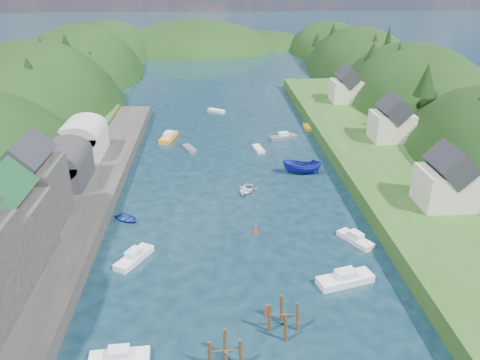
{
  "coord_description": "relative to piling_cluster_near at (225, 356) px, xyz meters",
  "views": [
    {
      "loc": [
        -3.66,
        -32.08,
        31.5
      ],
      "look_at": [
        0.0,
        28.0,
        4.0
      ],
      "focal_mm": 35.0,
      "sensor_mm": 36.0,
      "label": 1
    }
  ],
  "objects": [
    {
      "name": "far_hills",
      "position": [
        4.29,
        175.9,
        -11.96
      ],
      "size": [
        103.0,
        68.0,
        44.0
      ],
      "color": "black",
      "rests_on": "ground"
    },
    {
      "name": "moored_boats",
      "position": [
        2.28,
        25.67,
        -0.49
      ],
      "size": [
        35.43,
        96.31,
        2.49
      ],
      "color": "silver",
      "rests_on": "ground"
    },
    {
      "name": "channel_buoy_far",
      "position": [
        4.63,
        22.0,
        -0.68
      ],
      "size": [
        0.7,
        0.7,
        1.1
      ],
      "color": "#AE230D",
      "rests_on": "ground"
    },
    {
      "name": "quay_left",
      "position": [
        -20.92,
        21.9,
        -0.16
      ],
      "size": [
        12.0,
        110.0,
        2.0
      ],
      "primitive_type": "cube",
      "color": "#2D2B28",
      "rests_on": "ground"
    },
    {
      "name": "hillside_left",
      "position": [
        -41.92,
        76.9,
        -9.19
      ],
      "size": [
        44.0,
        245.56,
        52.0
      ],
      "color": "black",
      "rests_on": "ground"
    },
    {
      "name": "piling_cluster_far",
      "position": [
        5.6,
        3.99,
        0.14
      ],
      "size": [
        3.21,
        3.0,
        3.73
      ],
      "color": "#382314",
      "rests_on": "ground"
    },
    {
      "name": "ground",
      "position": [
        3.08,
        51.9,
        -1.16
      ],
      "size": [
        600.0,
        600.0,
        0.0
      ],
      "primitive_type": "plane",
      "color": "black",
      "rests_on": "ground"
    },
    {
      "name": "hillside_right",
      "position": [
        48.08,
        76.9,
        -8.58
      ],
      "size": [
        36.0,
        245.56,
        48.0
      ],
      "color": "black",
      "rests_on": "ground"
    },
    {
      "name": "piling_cluster_near",
      "position": [
        0.0,
        0.0,
        0.0
      ],
      "size": [
        3.2,
        2.99,
        3.46
      ],
      "color": "#382314",
      "rests_on": "ground"
    },
    {
      "name": "hill_trees",
      "position": [
        3.67,
        67.07,
        9.94
      ],
      "size": [
        92.29,
        146.31,
        12.66
      ],
      "color": "black",
      "rests_on": "ground"
    },
    {
      "name": "right_bank_cottages",
      "position": [
        31.08,
        50.23,
        4.68
      ],
      "size": [
        9.0,
        59.24,
        8.41
      ],
      "color": "beige",
      "rests_on": "terrace_right"
    },
    {
      "name": "boat_sheds",
      "position": [
        -22.92,
        40.9,
        4.11
      ],
      "size": [
        7.0,
        21.0,
        7.5
      ],
      "color": "#2D2D30",
      "rests_on": "quay_left"
    },
    {
      "name": "terrace_right",
      "position": [
        28.08,
        41.9,
        0.04
      ],
      "size": [
        16.0,
        120.0,
        2.4
      ],
      "primitive_type": "cube",
      "color": "#234719",
      "rests_on": "ground"
    },
    {
      "name": "channel_buoy_near",
      "position": [
        4.36,
        6.46,
        -0.68
      ],
      "size": [
        0.7,
        0.7,
        1.1
      ],
      "color": "#AE230D",
      "rests_on": "ground"
    }
  ]
}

